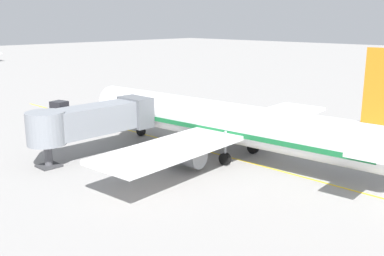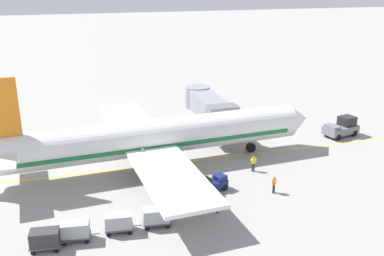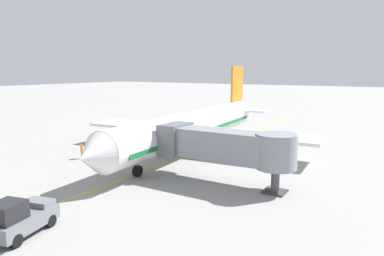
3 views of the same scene
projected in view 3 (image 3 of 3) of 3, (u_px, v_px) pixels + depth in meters
ground_plane at (199, 150)px, 44.56m from camera, size 400.00×400.00×0.00m
gate_lead_in_line at (199, 150)px, 44.56m from camera, size 0.24×80.00×0.01m
parked_airliner at (193, 127)px, 43.12m from camera, size 30.28×37.34×10.63m
jet_bridge at (224, 145)px, 31.12m from camera, size 12.54×3.50×4.98m
pushback_tractor at (19, 218)px, 21.50m from camera, size 3.15×4.79×2.40m
baggage_tug_lead at (125, 146)px, 43.56m from camera, size 2.04×2.77×1.62m
baggage_cart_front at (133, 133)px, 51.37m from camera, size 1.54×2.96×1.58m
baggage_cart_second_in_train at (146, 130)px, 53.94m from camera, size 1.54×2.96×1.58m
baggage_cart_third_in_train at (158, 127)px, 56.87m from camera, size 1.54×2.96×1.58m
baggage_cart_tail_end at (163, 125)px, 59.01m from camera, size 1.54×2.96×1.58m
ground_crew_wing_walker at (113, 156)px, 37.57m from camera, size 0.28×0.73×1.69m
ground_crew_loader at (82, 151)px, 40.25m from camera, size 0.53×0.62×1.69m
ground_crew_marshaller at (109, 140)px, 46.52m from camera, size 0.66×0.46×1.69m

